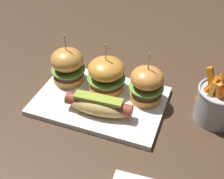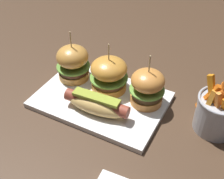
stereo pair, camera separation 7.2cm
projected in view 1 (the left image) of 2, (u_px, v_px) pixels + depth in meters
The scene contains 7 objects.
ground_plane at pixel (100, 103), 0.77m from camera, with size 3.00×3.00×0.00m, color #422D1E.
platter_main at pixel (100, 101), 0.76m from camera, with size 0.33×0.22×0.01m, color white.
hot_dog at pixel (99, 105), 0.70m from camera, with size 0.17×0.06×0.05m.
slider_left at pixel (68, 65), 0.79m from camera, with size 0.09×0.09×0.14m.
slider_center at pixel (105, 74), 0.76m from camera, with size 0.10×0.10×0.14m.
slider_right at pixel (147, 84), 0.73m from camera, with size 0.09×0.09×0.14m.
fries_bucket at pixel (217, 103), 0.69m from camera, with size 0.11×0.10×0.14m.
Camera 1 is at (0.23, -0.52, 0.51)m, focal length 47.12 mm.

